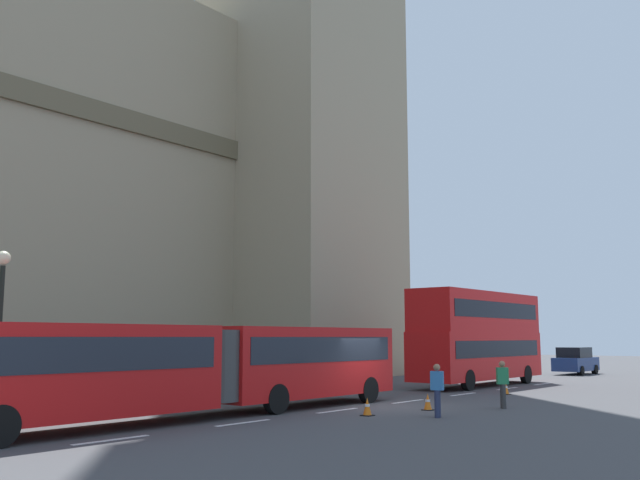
% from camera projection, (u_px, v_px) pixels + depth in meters
% --- Properties ---
extents(ground_plane, '(160.00, 160.00, 0.00)m').
position_uv_depth(ground_plane, '(377.00, 406.00, 26.60)').
color(ground_plane, '#424244').
extents(lane_centre_marking, '(34.40, 0.16, 0.01)m').
position_uv_depth(lane_centre_marking, '(375.00, 406.00, 26.49)').
color(lane_centre_marking, silver).
rests_on(lane_centre_marking, ground_plane).
extents(articulated_bus, '(18.04, 2.54, 2.90)m').
position_uv_depth(articulated_bus, '(205.00, 362.00, 22.85)').
color(articulated_bus, red).
rests_on(articulated_bus, ground_plane).
extents(double_decker_bus, '(10.67, 2.54, 4.90)m').
position_uv_depth(double_decker_bus, '(478.00, 334.00, 37.71)').
color(double_decker_bus, red).
rests_on(double_decker_bus, ground_plane).
extents(sedan_lead, '(4.40, 1.86, 1.85)m').
position_uv_depth(sedan_lead, '(576.00, 361.00, 49.04)').
color(sedan_lead, navy).
rests_on(sedan_lead, ground_plane).
extents(traffic_cone_west, '(0.36, 0.36, 0.58)m').
position_uv_depth(traffic_cone_west, '(367.00, 407.00, 23.16)').
color(traffic_cone_west, black).
rests_on(traffic_cone_west, ground_plane).
extents(traffic_cone_middle, '(0.36, 0.36, 0.58)m').
position_uv_depth(traffic_cone_middle, '(428.00, 402.00, 24.90)').
color(traffic_cone_middle, black).
rests_on(traffic_cone_middle, ground_plane).
extents(traffic_cone_east, '(0.36, 0.36, 0.58)m').
position_uv_depth(traffic_cone_east, '(506.00, 388.00, 31.73)').
color(traffic_cone_east, black).
rests_on(traffic_cone_east, ground_plane).
extents(street_lamp, '(0.44, 0.44, 5.27)m').
position_uv_depth(street_lamp, '(0.00, 321.00, 22.31)').
color(street_lamp, black).
rests_on(street_lamp, ground_plane).
extents(pedestrian_near_cones, '(0.35, 0.46, 1.69)m').
position_uv_depth(pedestrian_near_cones, '(437.00, 388.00, 22.72)').
color(pedestrian_near_cones, '#262D4C').
rests_on(pedestrian_near_cones, ground_plane).
extents(pedestrian_by_kerb, '(0.44, 0.46, 1.69)m').
position_uv_depth(pedestrian_by_kerb, '(503.00, 383.00, 25.58)').
color(pedestrian_by_kerb, '#333333').
rests_on(pedestrian_by_kerb, ground_plane).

